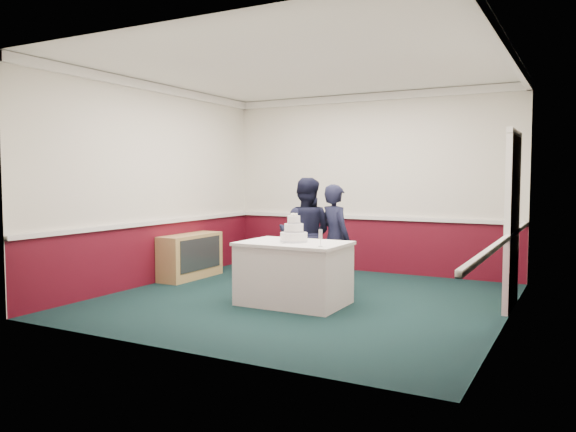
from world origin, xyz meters
The scene contains 9 objects.
ground centered at (0.00, 0.00, 0.00)m, with size 5.00×5.00×0.00m, color black.
room_shell centered at (0.08, 0.61, 1.97)m, with size 5.00×5.00×3.00m.
sideboard centered at (-2.28, 0.56, 0.35)m, with size 0.41×1.20×0.70m.
cake_table centered at (0.01, -0.29, 0.40)m, with size 1.32×0.92×0.79m.
wedding_cake centered at (0.01, -0.29, 0.90)m, with size 0.35×0.35×0.36m.
cake_knife centered at (-0.02, -0.49, 0.79)m, with size 0.01×0.22×0.01m, color silver.
champagne_flute centered at (0.51, -0.57, 0.93)m, with size 0.05×0.05×0.21m.
person_man centered at (-0.24, 0.55, 0.80)m, with size 0.78×0.60×1.60m, color black.
person_woman centered at (0.18, 0.63, 0.75)m, with size 0.55×0.36×1.50m, color black.
Camera 1 is at (3.25, -6.50, 1.61)m, focal length 35.00 mm.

